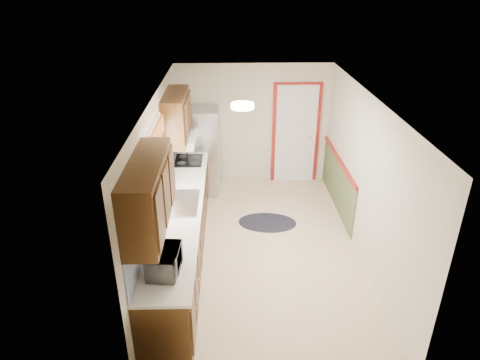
{
  "coord_description": "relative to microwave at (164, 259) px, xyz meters",
  "views": [
    {
      "loc": [
        -0.48,
        -5.57,
        3.9
      ],
      "look_at": [
        -0.32,
        0.1,
        1.15
      ],
      "focal_mm": 32.0,
      "sensor_mm": 36.0,
      "label": 1
    }
  ],
  "objects": [
    {
      "name": "kitchen_run",
      "position": [
        -0.04,
        1.46,
        -0.29
      ],
      "size": [
        0.63,
        4.0,
        2.2
      ],
      "color": "#3A210D",
      "rests_on": "ground"
    },
    {
      "name": "refrigerator",
      "position": [
        0.18,
        3.8,
        -0.27
      ],
      "size": [
        0.71,
        0.71,
        1.67
      ],
      "rotation": [
        0.0,
        0.0,
        -0.02
      ],
      "color": "#B7B7BC",
      "rests_on": "ground"
    },
    {
      "name": "microwave",
      "position": [
        0.0,
        0.0,
        0.0
      ],
      "size": [
        0.3,
        0.5,
        0.33
      ],
      "primitive_type": "imported",
      "rotation": [
        0.0,
        0.0,
        1.5
      ],
      "color": "white",
      "rests_on": "kitchen_run"
    },
    {
      "name": "ceiling_fixture",
      "position": [
        0.9,
        1.55,
        1.26
      ],
      "size": [
        0.3,
        0.3,
        0.06
      ],
      "primitive_type": "cylinder",
      "color": "#FFD88C",
      "rests_on": "room_shell"
    },
    {
      "name": "back_wall_trim",
      "position": [
        2.19,
        3.96,
        -0.22
      ],
      "size": [
        1.12,
        2.3,
        2.08
      ],
      "color": "maroon",
      "rests_on": "ground"
    },
    {
      "name": "room_shell",
      "position": [
        1.2,
        1.75,
        0.1
      ],
      "size": [
        3.2,
        5.2,
        2.52
      ],
      "color": "beige",
      "rests_on": "ground"
    },
    {
      "name": "cooktop",
      "position": [
        0.01,
        3.08,
        -0.15
      ],
      "size": [
        0.48,
        0.57,
        0.02
      ],
      "primitive_type": "cube",
      "color": "black",
      "rests_on": "kitchen_run"
    },
    {
      "name": "rug",
      "position": [
        1.37,
        2.51,
        -1.1
      ],
      "size": [
        1.06,
        0.74,
        0.01
      ],
      "primitive_type": "ellipsoid",
      "rotation": [
        0.0,
        0.0,
        -0.1
      ],
      "color": "black",
      "rests_on": "ground"
    }
  ]
}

